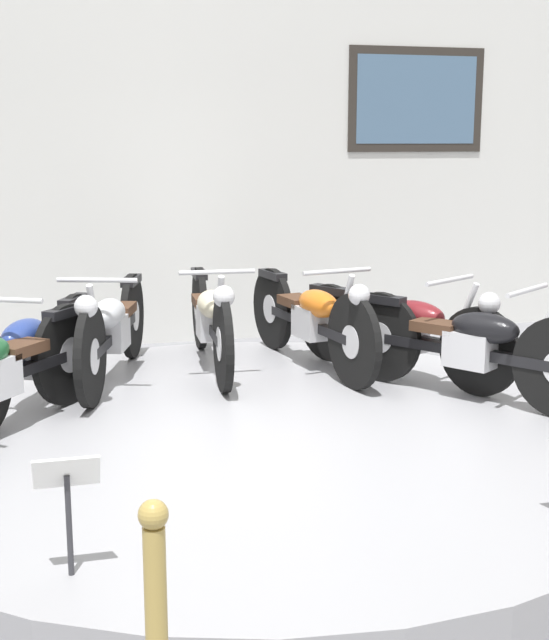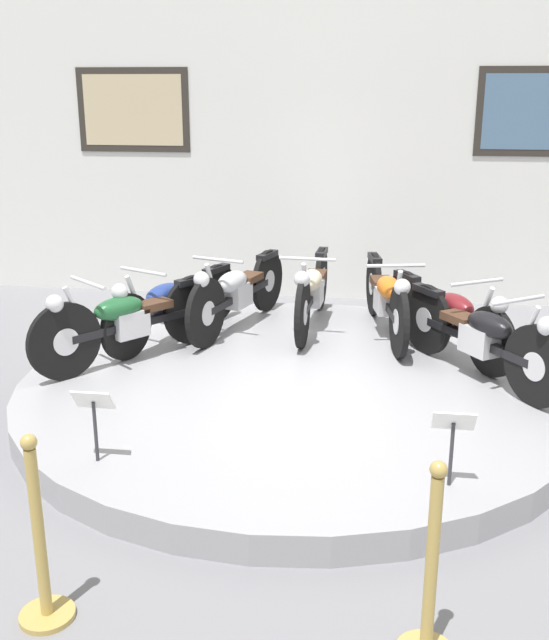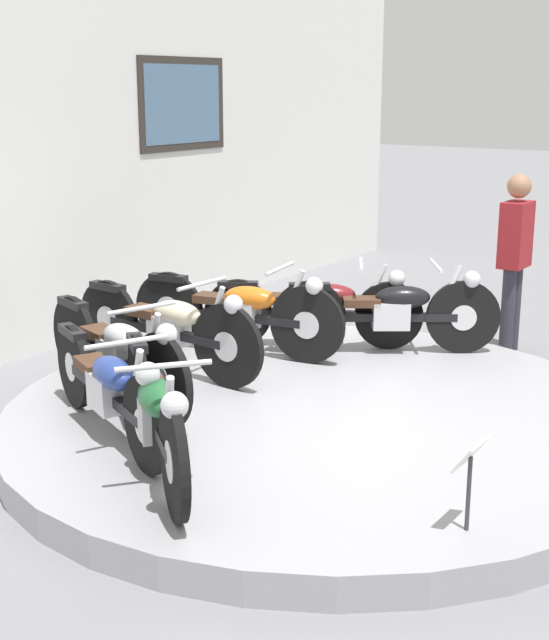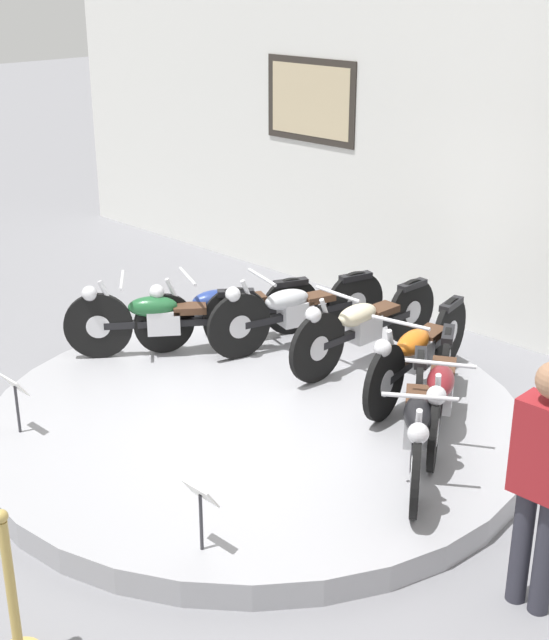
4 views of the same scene
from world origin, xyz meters
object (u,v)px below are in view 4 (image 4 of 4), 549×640
at_px(motorcycle_maroon, 441,388).
at_px(visitor_standing, 543,474).
at_px(motorcycle_black, 418,421).
at_px(info_placard_front_left, 16,392).
at_px(motorcycle_orange, 417,351).
at_px(motorcycle_blue, 225,309).
at_px(motorcycle_silver, 295,309).
at_px(stanchion_post_right_of_entry, 14,610).
at_px(info_placard_front_centre, 200,502).
at_px(motorcycle_green, 164,317).
at_px(motorcycle_cream, 364,324).

xyz_separation_m(motorcycle_maroon, visitor_standing, (1.54, -1.22, 0.39)).
relative_size(motorcycle_black, visitor_standing, 0.98).
bearing_deg(info_placard_front_left, motorcycle_orange, 57.15).
distance_m(motorcycle_maroon, motorcycle_black, 0.66).
distance_m(motorcycle_blue, visitor_standing, 4.35).
bearing_deg(info_placard_front_left, visitor_standing, 17.41).
bearing_deg(motorcycle_silver, motorcycle_blue, -140.63).
relative_size(visitor_standing, stanchion_post_right_of_entry, 1.66).
bearing_deg(stanchion_post_right_of_entry, motorcycle_maroon, 84.45).
xyz_separation_m(motorcycle_black, visitor_standing, (1.33, -0.60, 0.37)).
relative_size(motorcycle_maroon, motorcycle_black, 1.03).
height_order(motorcycle_orange, info_placard_front_centre, motorcycle_orange).
bearing_deg(info_placard_front_left, motorcycle_green, 101.63).
distance_m(motorcycle_green, stanchion_post_right_of_entry, 3.99).
height_order(motorcycle_green, motorcycle_cream, motorcycle_cream).
bearing_deg(motorcycle_blue, info_placard_front_centre, -45.29).
distance_m(info_placard_front_centre, stanchion_post_right_of_entry, 1.30).
bearing_deg(motorcycle_black, stanchion_post_right_of_entry, -100.50).
relative_size(motorcycle_green, motorcycle_orange, 0.81).
bearing_deg(motorcycle_green, visitor_standing, -7.87).
bearing_deg(motorcycle_black, motorcycle_green, 179.95).
xyz_separation_m(motorcycle_black, info_placard_front_centre, (-0.38, -1.85, -0.02)).
distance_m(motorcycle_maroon, info_placard_front_centre, 2.48).
height_order(motorcycle_silver, motorcycle_orange, same).
height_order(motorcycle_green, info_placard_front_left, motorcycle_green).
bearing_deg(visitor_standing, motorcycle_black, 155.61).
distance_m(motorcycle_blue, motorcycle_silver, 0.72).
xyz_separation_m(motorcycle_green, motorcycle_orange, (2.27, 1.07, 0.00)).
height_order(motorcycle_green, motorcycle_black, motorcycle_green).
bearing_deg(motorcycle_blue, motorcycle_green, -109.76).
xyz_separation_m(motorcycle_blue, motorcycle_maroon, (2.61, 0.00, 0.00)).
bearing_deg(motorcycle_silver, stanchion_post_right_of_entry, -68.00).
relative_size(motorcycle_blue, visitor_standing, 1.06).
bearing_deg(info_placard_front_left, motorcycle_cream, 69.74).
height_order(motorcycle_silver, info_placard_front_centre, motorcycle_silver).
relative_size(motorcycle_blue, motorcycle_silver, 0.93).
bearing_deg(motorcycle_green, stanchion_post_right_of_entry, -51.69).
bearing_deg(visitor_standing, motorcycle_maroon, 141.64).
bearing_deg(motorcycle_blue, motorcycle_silver, 39.37).
xyz_separation_m(motorcycle_orange, motorcycle_black, (0.78, -1.07, -0.01)).
relative_size(motorcycle_orange, info_placard_front_centre, 3.90).
height_order(motorcycle_green, motorcycle_maroon, motorcycle_green).
height_order(motorcycle_silver, stanchion_post_right_of_entry, stanchion_post_right_of_entry).
bearing_deg(info_placard_front_centre, motorcycle_green, 145.16).
xyz_separation_m(motorcycle_orange, visitor_standing, (2.10, -1.67, 0.36)).
bearing_deg(motorcycle_silver, motorcycle_orange, -0.04).
distance_m(motorcycle_silver, motorcycle_cream, 0.77).
height_order(motorcycle_cream, info_placard_front_left, motorcycle_cream).
distance_m(info_placard_front_left, info_placard_front_centre, 2.28).
height_order(motorcycle_cream, motorcycle_black, motorcycle_cream).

